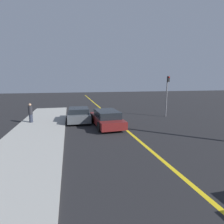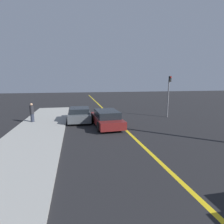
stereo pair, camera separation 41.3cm
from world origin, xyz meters
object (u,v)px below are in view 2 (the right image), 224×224
object	(u,v)px
traffic_light	(169,92)
pedestrian_far_standing	(32,113)
car_ahead_center	(107,118)
car_far_distant	(80,115)

from	to	relation	value
traffic_light	pedestrian_far_standing	bearing A→B (deg)	179.55
car_ahead_center	traffic_light	bearing A→B (deg)	16.30
car_ahead_center	traffic_light	xyz separation A→B (m)	(6.68, 2.28, 1.86)
car_far_distant	pedestrian_far_standing	distance (m)	4.04
traffic_light	car_far_distant	bearing A→B (deg)	-179.61
pedestrian_far_standing	traffic_light	world-z (taller)	traffic_light
pedestrian_far_standing	traffic_light	bearing A→B (deg)	-0.45
car_far_distant	traffic_light	distance (m)	8.94
car_ahead_center	car_far_distant	distance (m)	3.03
pedestrian_far_standing	traffic_light	xyz separation A→B (m)	(12.76, -0.10, 1.58)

